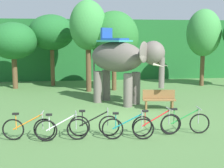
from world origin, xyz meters
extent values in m
plane|color=#4C753D|center=(0.00, 0.00, 0.00)|extent=(80.00, 80.00, 0.00)
cube|color=#1E6028|center=(0.00, 14.57, 2.34)|extent=(36.00, 6.00, 4.68)
cylinder|color=brown|center=(-5.79, 8.38, 1.01)|extent=(0.33, 0.33, 2.03)
ellipsoid|color=#1E6028|center=(-5.79, 8.38, 3.09)|extent=(3.04, 3.04, 2.37)
cylinder|color=brown|center=(-3.42, 9.36, 1.29)|extent=(0.28, 0.28, 2.57)
ellipsoid|color=#1E6028|center=(-3.42, 9.36, 3.65)|extent=(3.08, 3.08, 2.39)
cylinder|color=brown|center=(-1.09, 6.66, 1.35)|extent=(0.32, 0.32, 2.69)
ellipsoid|color=#3D8E42|center=(-1.09, 6.66, 4.03)|extent=(2.23, 2.23, 2.97)
cylinder|color=brown|center=(0.53, 6.92, 0.95)|extent=(0.29, 0.29, 1.89)
ellipsoid|color=#28702D|center=(0.53, 6.92, 3.33)|extent=(3.04, 3.04, 3.19)
cylinder|color=brown|center=(6.79, 7.91, 1.10)|extent=(0.29, 0.29, 2.19)
ellipsoid|color=#3D8E42|center=(6.79, 7.91, 3.62)|extent=(2.30, 2.30, 3.17)
ellipsoid|color=#665E56|center=(0.11, 3.05, 2.35)|extent=(3.10, 2.96, 1.50)
cylinder|color=#665E56|center=(1.04, 2.75, 0.80)|extent=(0.44, 0.44, 1.60)
cylinder|color=#665E56|center=(0.53, 2.17, 0.80)|extent=(0.44, 0.44, 1.60)
cylinder|color=#665E56|center=(-0.31, 3.93, 0.80)|extent=(0.44, 0.44, 1.60)
cylinder|color=#665E56|center=(-0.82, 3.35, 0.80)|extent=(0.44, 0.44, 1.60)
ellipsoid|color=#665E56|center=(1.61, 1.73, 2.60)|extent=(1.49, 1.48, 1.10)
ellipsoid|color=#665E56|center=(1.91, 2.30, 2.65)|extent=(0.67, 0.74, 0.96)
ellipsoid|color=#665E56|center=(1.09, 1.37, 2.65)|extent=(0.67, 0.74, 0.96)
cylinder|color=#665E56|center=(1.95, 1.44, 1.70)|extent=(0.26, 0.26, 1.40)
cone|color=beige|center=(2.06, 1.64, 2.05)|extent=(0.50, 0.46, 0.21)
cone|color=beige|center=(1.77, 1.30, 2.05)|extent=(0.50, 0.46, 0.21)
cube|color=teal|center=(0.03, 3.12, 3.13)|extent=(1.85, 1.86, 0.08)
cube|color=#1E4799|center=(0.03, 3.12, 3.22)|extent=(1.42, 1.40, 0.10)
cube|color=#1E4799|center=(-0.34, 3.45, 3.50)|extent=(0.67, 0.74, 0.56)
cylinder|color=#665E56|center=(-0.96, 3.99, 1.90)|extent=(0.08, 0.08, 0.90)
torus|color=black|center=(-4.04, -2.12, 0.36)|extent=(0.71, 0.11, 0.71)
torus|color=black|center=(-3.04, -2.21, 0.36)|extent=(0.71, 0.11, 0.71)
cylinder|color=orange|center=(-3.56, -2.16, 0.60)|extent=(0.97, 0.13, 0.54)
cylinder|color=orange|center=(-3.94, -2.13, 0.61)|extent=(0.03, 0.03, 0.52)
cube|color=black|center=(-3.94, -2.13, 0.88)|extent=(0.21, 0.12, 0.06)
cylinder|color=#9E9EA3|center=(-3.09, -2.20, 0.64)|extent=(0.03, 0.03, 0.55)
cylinder|color=#9E9EA3|center=(-3.09, -2.20, 0.91)|extent=(0.08, 0.52, 0.03)
torus|color=black|center=(-2.97, -2.39, 0.36)|extent=(0.71, 0.07, 0.71)
torus|color=black|center=(-1.97, -2.36, 0.36)|extent=(0.71, 0.07, 0.71)
cylinder|color=silver|center=(-2.49, -2.38, 0.60)|extent=(0.97, 0.07, 0.54)
cylinder|color=silver|center=(-2.87, -2.39, 0.61)|extent=(0.03, 0.03, 0.52)
cube|color=black|center=(-2.87, -2.39, 0.88)|extent=(0.20, 0.11, 0.06)
cylinder|color=#9E9EA3|center=(-2.02, -2.36, 0.64)|extent=(0.03, 0.03, 0.55)
cylinder|color=#9E9EA3|center=(-2.02, -2.36, 0.91)|extent=(0.05, 0.52, 0.03)
torus|color=black|center=(-1.90, -2.01, 0.36)|extent=(0.71, 0.12, 0.71)
torus|color=black|center=(-0.91, -2.11, 0.36)|extent=(0.71, 0.12, 0.71)
cylinder|color=black|center=(-1.43, -2.06, 0.60)|extent=(0.97, 0.14, 0.54)
cylinder|color=black|center=(-1.80, -2.02, 0.61)|extent=(0.03, 0.03, 0.52)
cube|color=black|center=(-1.80, -2.02, 0.88)|extent=(0.21, 0.12, 0.06)
cylinder|color=#9E9EA3|center=(-0.96, -2.11, 0.64)|extent=(0.03, 0.03, 0.55)
cylinder|color=#9E9EA3|center=(-0.96, -2.11, 0.91)|extent=(0.08, 0.52, 0.03)
torus|color=black|center=(-0.84, -2.47, 0.36)|extent=(0.71, 0.15, 0.71)
torus|color=black|center=(0.15, -2.61, 0.36)|extent=(0.71, 0.15, 0.71)
cylinder|color=teal|center=(-0.37, -2.54, 0.60)|extent=(0.97, 0.18, 0.54)
cylinder|color=teal|center=(-0.74, -2.49, 0.61)|extent=(0.03, 0.03, 0.52)
cube|color=black|center=(-0.74, -2.49, 0.88)|extent=(0.21, 0.13, 0.06)
cylinder|color=#9E9EA3|center=(0.10, -2.60, 0.64)|extent=(0.03, 0.03, 0.55)
cylinder|color=#9E9EA3|center=(0.10, -2.60, 0.91)|extent=(0.10, 0.52, 0.03)
torus|color=black|center=(0.18, -2.31, 0.36)|extent=(0.71, 0.10, 0.71)
torus|color=black|center=(1.17, -2.24, 0.36)|extent=(0.71, 0.10, 0.71)
cylinder|color=red|center=(0.65, -2.28, 0.60)|extent=(0.97, 0.12, 0.54)
cylinder|color=red|center=(0.28, -2.31, 0.61)|extent=(0.03, 0.03, 0.52)
cube|color=black|center=(0.28, -2.31, 0.88)|extent=(0.21, 0.11, 0.06)
cylinder|color=#9E9EA3|center=(1.12, -2.24, 0.64)|extent=(0.03, 0.03, 0.55)
cylinder|color=#9E9EA3|center=(1.12, -2.24, 0.91)|extent=(0.07, 0.52, 0.03)
torus|color=black|center=(1.23, -2.16, 0.36)|extent=(0.71, 0.11, 0.71)
torus|color=black|center=(2.23, -2.25, 0.36)|extent=(0.71, 0.11, 0.71)
cylinder|color=green|center=(1.70, -2.20, 0.60)|extent=(0.97, 0.13, 0.54)
cylinder|color=green|center=(1.33, -2.17, 0.61)|extent=(0.03, 0.03, 0.52)
cube|color=black|center=(1.33, -2.17, 0.88)|extent=(0.21, 0.12, 0.06)
cylinder|color=#9E9EA3|center=(2.18, -2.25, 0.64)|extent=(0.03, 0.03, 0.55)
cylinder|color=#9E9EA3|center=(2.18, -2.25, 0.91)|extent=(0.08, 0.52, 0.03)
cube|color=brown|center=(1.86, 1.44, 0.45)|extent=(1.54, 0.61, 0.06)
cube|color=brown|center=(1.89, 1.62, 0.69)|extent=(1.49, 0.28, 0.40)
cube|color=brown|center=(2.45, 1.35, 0.23)|extent=(0.13, 0.37, 0.45)
cube|color=brown|center=(1.27, 1.53, 0.23)|extent=(0.13, 0.37, 0.45)
camera|label=1|loc=(-2.13, -11.97, 3.29)|focal=48.94mm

